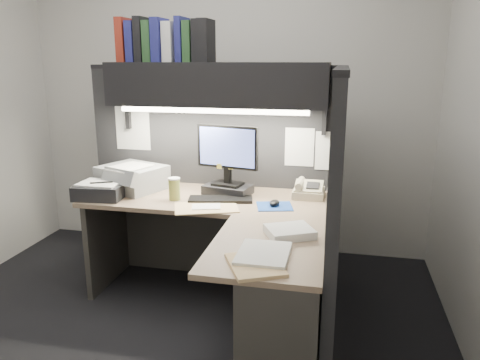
% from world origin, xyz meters
% --- Properties ---
extents(floor, '(3.50, 3.50, 0.00)m').
position_xyz_m(floor, '(0.00, 0.00, 0.00)').
color(floor, black).
rests_on(floor, ground).
extents(wall_back, '(3.50, 0.04, 2.70)m').
position_xyz_m(wall_back, '(0.00, 1.50, 1.35)').
color(wall_back, silver).
rests_on(wall_back, floor).
extents(partition_back, '(1.90, 0.06, 1.60)m').
position_xyz_m(partition_back, '(0.03, 0.93, 0.80)').
color(partition_back, black).
rests_on(partition_back, floor).
extents(partition_right, '(0.06, 1.50, 1.60)m').
position_xyz_m(partition_right, '(0.98, 0.18, 0.80)').
color(partition_right, black).
rests_on(partition_right, floor).
extents(desk, '(1.70, 1.53, 0.73)m').
position_xyz_m(desk, '(0.43, -0.00, 0.44)').
color(desk, '#987B61').
rests_on(desk, floor).
extents(overhead_shelf, '(1.55, 0.34, 0.30)m').
position_xyz_m(overhead_shelf, '(0.12, 0.75, 1.50)').
color(overhead_shelf, black).
rests_on(overhead_shelf, partition_back).
extents(task_light_tube, '(1.32, 0.04, 0.04)m').
position_xyz_m(task_light_tube, '(0.12, 0.61, 1.33)').
color(task_light_tube, white).
rests_on(task_light_tube, overhead_shelf).
extents(monitor, '(0.45, 0.27, 0.49)m').
position_xyz_m(monitor, '(0.22, 0.67, 0.93)').
color(monitor, black).
rests_on(monitor, desk).
extents(keyboard, '(0.45, 0.23, 0.02)m').
position_xyz_m(keyboard, '(0.21, 0.49, 0.74)').
color(keyboard, black).
rests_on(keyboard, desk).
extents(mousepad, '(0.27, 0.26, 0.00)m').
position_xyz_m(mousepad, '(0.59, 0.45, 0.73)').
color(mousepad, navy).
rests_on(mousepad, desk).
extents(mouse, '(0.08, 0.11, 0.04)m').
position_xyz_m(mouse, '(0.59, 0.46, 0.75)').
color(mouse, black).
rests_on(mouse, mousepad).
extents(telephone, '(0.22, 0.23, 0.09)m').
position_xyz_m(telephone, '(0.79, 0.72, 0.77)').
color(telephone, '#C2B795').
rests_on(telephone, desk).
extents(coffee_cup, '(0.08, 0.08, 0.15)m').
position_xyz_m(coffee_cup, '(-0.11, 0.45, 0.80)').
color(coffee_cup, '#D2BD54').
rests_on(coffee_cup, desk).
extents(printer, '(0.54, 0.50, 0.17)m').
position_xyz_m(printer, '(-0.51, 0.65, 0.82)').
color(printer, '#919597').
rests_on(printer, desk).
extents(notebook_stack, '(0.35, 0.30, 0.10)m').
position_xyz_m(notebook_stack, '(-0.63, 0.39, 0.78)').
color(notebook_stack, black).
rests_on(notebook_stack, desk).
extents(open_folder, '(0.47, 0.39, 0.01)m').
position_xyz_m(open_folder, '(0.16, 0.32, 0.73)').
color(open_folder, '#D6B278').
rests_on(open_folder, desk).
extents(paper_stack_a, '(0.31, 0.29, 0.05)m').
position_xyz_m(paper_stack_a, '(0.74, -0.06, 0.75)').
color(paper_stack_a, white).
rests_on(paper_stack_a, desk).
extents(paper_stack_b, '(0.25, 0.31, 0.03)m').
position_xyz_m(paper_stack_b, '(0.65, -0.38, 0.75)').
color(paper_stack_b, white).
rests_on(paper_stack_b, desk).
extents(manila_stack, '(0.34, 0.37, 0.02)m').
position_xyz_m(manila_stack, '(0.63, -0.49, 0.74)').
color(manila_stack, '#D6B278').
rests_on(manila_stack, desk).
extents(binder_row, '(0.67, 0.26, 0.31)m').
position_xyz_m(binder_row, '(-0.24, 0.75, 1.79)').
color(binder_row, maroon).
rests_on(binder_row, overhead_shelf).
extents(pinned_papers, '(1.76, 1.31, 0.51)m').
position_xyz_m(pinned_papers, '(0.42, 0.56, 1.05)').
color(pinned_papers, white).
rests_on(pinned_papers, partition_back).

